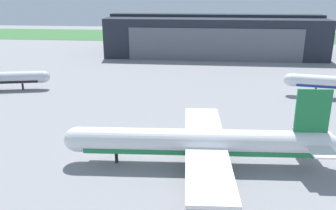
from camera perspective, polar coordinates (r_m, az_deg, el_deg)
ground_plane at (r=65.73m, az=-2.01°, el=-7.16°), size 440.00×440.00×0.00m
grass_field_strip at (r=228.24m, az=4.00°, el=10.98°), size 440.00×56.00×0.08m
maintenance_hangar at (r=162.65m, az=7.38°, el=10.99°), size 92.06×33.29×17.65m
airliner_near_right at (r=59.09m, az=5.22°, el=-6.03°), size 45.07×36.08×13.32m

